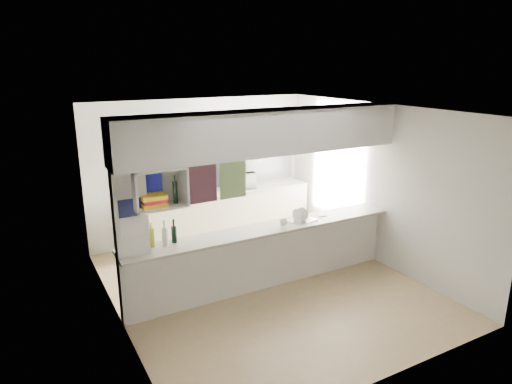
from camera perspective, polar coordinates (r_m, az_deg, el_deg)
floor at (r=6.94m, az=1.12°, el=-11.65°), size 4.80×4.80×0.00m
ceiling at (r=6.18m, az=1.26°, el=10.23°), size 4.80×4.80×0.00m
wall_back at (r=8.53m, az=-6.93°, el=2.85°), size 4.20×0.00×4.20m
wall_left at (r=5.74m, az=-17.32°, el=-4.30°), size 0.00×4.80×4.80m
wall_right at (r=7.68m, az=14.88°, el=0.95°), size 0.00×4.80×4.80m
servery_partition at (r=6.27m, az=-0.17°, el=1.56°), size 4.20×0.50×2.60m
cubby_shelf at (r=5.68m, az=-12.28°, el=0.20°), size 0.65×0.35×0.50m
kitchen_run at (r=8.48m, az=-5.15°, el=-0.50°), size 3.60×0.63×2.24m
microwave at (r=8.60m, az=-2.11°, el=1.50°), size 0.59×0.44×0.31m
bowl at (r=8.53m, az=-2.42°, el=2.66°), size 0.25×0.25×0.06m
dish_rack at (r=6.86m, az=5.72°, el=-2.94°), size 0.46×0.39×0.21m
cup at (r=6.61m, az=3.45°, el=-3.85°), size 0.13×0.13×0.09m
wine_bottles at (r=6.01m, az=-12.11°, el=-5.58°), size 0.52×0.15×0.36m
plastic_tubs at (r=7.00m, az=5.90°, el=-3.04°), size 0.48×0.17×0.06m
utensil_jar at (r=8.41m, az=-5.74°, el=0.55°), size 0.11×0.11×0.15m
knife_block at (r=8.24m, az=-9.27°, el=0.30°), size 0.12×0.11×0.21m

